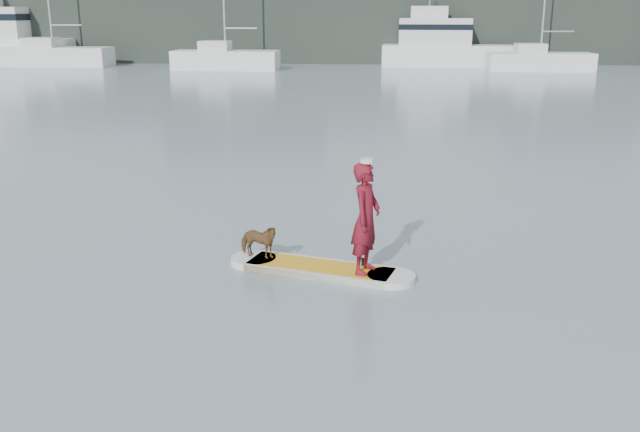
{
  "coord_description": "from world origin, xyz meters",
  "views": [
    {
      "loc": [
        -0.38,
        -8.78,
        4.32
      ],
      "look_at": [
        -0.95,
        2.6,
        1.0
      ],
      "focal_mm": 40.0,
      "sensor_mm": 36.0,
      "label": 1
    }
  ],
  "objects_px": {
    "sailboat_e": "(539,60)",
    "sailboat_c": "(225,58)",
    "paddler": "(366,218)",
    "motor_yacht_a": "(442,44)",
    "dog": "(258,241)",
    "paddleboard": "(320,269)",
    "sailboat_b": "(53,54)"
  },
  "relations": [
    {
      "from": "sailboat_e",
      "to": "sailboat_c",
      "type": "bearing_deg",
      "value": 179.78
    },
    {
      "from": "motor_yacht_a",
      "to": "sailboat_e",
      "type": "bearing_deg",
      "value": -27.47
    },
    {
      "from": "paddler",
      "to": "sailboat_e",
      "type": "relative_size",
      "value": 0.17
    },
    {
      "from": "dog",
      "to": "sailboat_b",
      "type": "bearing_deg",
      "value": 42.46
    },
    {
      "from": "paddler",
      "to": "sailboat_c",
      "type": "xyz_separation_m",
      "value": [
        -9.82,
        41.75,
        -0.22
      ]
    },
    {
      "from": "dog",
      "to": "sailboat_b",
      "type": "height_order",
      "value": "sailboat_b"
    },
    {
      "from": "paddler",
      "to": "sailboat_c",
      "type": "distance_m",
      "value": 42.89
    },
    {
      "from": "paddleboard",
      "to": "sailboat_e",
      "type": "xyz_separation_m",
      "value": [
        13.65,
        41.42,
        0.71
      ]
    },
    {
      "from": "sailboat_b",
      "to": "sailboat_e",
      "type": "xyz_separation_m",
      "value": [
        36.72,
        -2.86,
        -0.15
      ]
    },
    {
      "from": "motor_yacht_a",
      "to": "paddleboard",
      "type": "bearing_deg",
      "value": -94.41
    },
    {
      "from": "paddler",
      "to": "motor_yacht_a",
      "type": "bearing_deg",
      "value": 12.63
    },
    {
      "from": "paddler",
      "to": "motor_yacht_a",
      "type": "relative_size",
      "value": 0.18
    },
    {
      "from": "paddleboard",
      "to": "paddler",
      "type": "distance_m",
      "value": 1.26
    },
    {
      "from": "paddler",
      "to": "dog",
      "type": "distance_m",
      "value": 2.04
    },
    {
      "from": "sailboat_c",
      "to": "dog",
      "type": "bearing_deg",
      "value": -75.65
    },
    {
      "from": "sailboat_b",
      "to": "sailboat_e",
      "type": "distance_m",
      "value": 36.84
    },
    {
      "from": "paddleboard",
      "to": "sailboat_b",
      "type": "distance_m",
      "value": 49.94
    },
    {
      "from": "sailboat_c",
      "to": "paddleboard",
      "type": "bearing_deg",
      "value": -74.29
    },
    {
      "from": "paddler",
      "to": "dog",
      "type": "xyz_separation_m",
      "value": [
        -1.86,
        0.58,
        -0.61
      ]
    },
    {
      "from": "paddler",
      "to": "sailboat_c",
      "type": "height_order",
      "value": "sailboat_c"
    },
    {
      "from": "sailboat_b",
      "to": "sailboat_c",
      "type": "distance_m",
      "value": 14.29
    },
    {
      "from": "paddleboard",
      "to": "motor_yacht_a",
      "type": "relative_size",
      "value": 0.31
    },
    {
      "from": "paddler",
      "to": "sailboat_b",
      "type": "xyz_separation_m",
      "value": [
        -23.84,
        44.52,
        -0.12
      ]
    },
    {
      "from": "paddler",
      "to": "sailboat_c",
      "type": "relative_size",
      "value": 0.17
    },
    {
      "from": "dog",
      "to": "motor_yacht_a",
      "type": "height_order",
      "value": "motor_yacht_a"
    },
    {
      "from": "paddleboard",
      "to": "sailboat_c",
      "type": "xyz_separation_m",
      "value": [
        -9.06,
        41.51,
        0.76
      ]
    },
    {
      "from": "sailboat_c",
      "to": "sailboat_e",
      "type": "relative_size",
      "value": 1.03
    },
    {
      "from": "sailboat_b",
      "to": "sailboat_e",
      "type": "relative_size",
      "value": 1.23
    },
    {
      "from": "paddler",
      "to": "dog",
      "type": "height_order",
      "value": "paddler"
    },
    {
      "from": "sailboat_c",
      "to": "motor_yacht_a",
      "type": "distance_m",
      "value": 16.71
    },
    {
      "from": "dog",
      "to": "paddler",
      "type": "bearing_deg",
      "value": -91.51
    },
    {
      "from": "paddleboard",
      "to": "sailboat_b",
      "type": "height_order",
      "value": "sailboat_b"
    }
  ]
}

